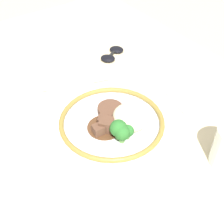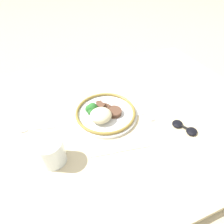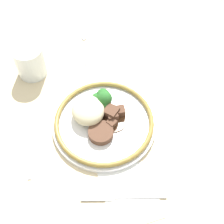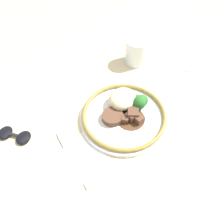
% 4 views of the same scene
% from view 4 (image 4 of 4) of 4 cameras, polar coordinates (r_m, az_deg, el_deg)
% --- Properties ---
extents(ground_plane, '(8.00, 8.00, 0.00)m').
position_cam_4_polar(ground_plane, '(0.69, 4.60, -3.89)').
color(ground_plane, tan).
extents(dining_table, '(1.41, 0.94, 0.04)m').
position_cam_4_polar(dining_table, '(0.68, 4.72, -2.85)').
color(dining_table, beige).
rests_on(dining_table, ground).
extents(napkin, '(0.14, 0.12, 0.00)m').
position_cam_4_polar(napkin, '(0.59, -9.23, -12.76)').
color(napkin, white).
rests_on(napkin, dining_table).
extents(plate, '(0.26, 0.26, 0.06)m').
position_cam_4_polar(plate, '(0.65, 3.39, -0.10)').
color(plate, white).
rests_on(plate, dining_table).
extents(juice_glass, '(0.08, 0.08, 0.09)m').
position_cam_4_polar(juice_glass, '(0.82, 6.34, 15.13)').
color(juice_glass, yellow).
rests_on(juice_glass, dining_table).
extents(fork, '(0.06, 0.19, 0.00)m').
position_cam_4_polar(fork, '(0.60, -11.13, -10.32)').
color(fork, '#ADADB2').
rests_on(fork, napkin).
extents(knife, '(0.21, 0.04, 0.00)m').
position_cam_4_polar(knife, '(0.76, -6.59, 7.20)').
color(knife, '#ADADB2').
rests_on(knife, dining_table).
extents(spoon, '(0.15, 0.05, 0.01)m').
position_cam_4_polar(spoon, '(0.84, 18.98, 10.14)').
color(spoon, '#ADADB2').
rests_on(spoon, dining_table).
extents(sunglasses, '(0.09, 0.11, 0.01)m').
position_cam_4_polar(sunglasses, '(0.67, -24.19, -5.54)').
color(sunglasses, black).
rests_on(sunglasses, dining_table).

